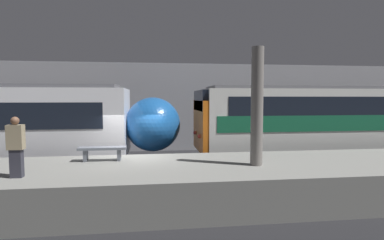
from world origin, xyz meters
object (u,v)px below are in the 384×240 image
(train_boxy, at_px, (360,124))
(platform_bench, at_px, (102,150))
(support_pillar_near, at_px, (257,107))
(person_waiting, at_px, (16,146))

(train_boxy, relative_size, platform_bench, 10.70)
(support_pillar_near, bearing_deg, person_waiting, -174.86)
(support_pillar_near, height_order, train_boxy, support_pillar_near)
(support_pillar_near, xyz_separation_m, platform_bench, (-4.71, 1.23, -1.43))
(person_waiting, bearing_deg, train_boxy, 21.48)
(train_boxy, bearing_deg, support_pillar_near, -145.74)
(person_waiting, bearing_deg, platform_bench, 44.92)
(support_pillar_near, height_order, person_waiting, support_pillar_near)
(support_pillar_near, xyz_separation_m, person_waiting, (-6.53, -0.59, -0.96))
(support_pillar_near, height_order, platform_bench, support_pillar_near)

